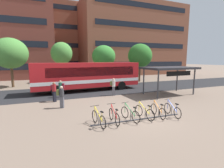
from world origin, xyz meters
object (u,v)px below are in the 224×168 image
(commuter_maroon_pack_0, at_px, (54,90))
(street_tree_1, at_px, (62,53))
(parked_bicycle_green_2, at_px, (130,114))
(parked_bicycle_blue_5, at_px, (172,110))
(street_tree_3, at_px, (140,56))
(parked_bicycle_yellow_3, at_px, (144,112))
(commuter_olive_pack_1, at_px, (113,86))
(parked_bicycle_orange_4, at_px, (158,111))
(street_tree_0, at_px, (104,56))
(parked_bicycle_yellow_0, at_px, (99,119))
(street_tree_2, at_px, (10,53))
(parked_bicycle_red_1, at_px, (114,116))
(commuter_olive_pack_2, at_px, (61,95))
(transit_shelter, at_px, (170,69))
(city_bus, at_px, (88,75))
(commuter_maroon_pack_3, at_px, (61,88))

(commuter_maroon_pack_0, height_order, street_tree_1, street_tree_1)
(parked_bicycle_green_2, distance_m, parked_bicycle_blue_5, 2.87)
(street_tree_3, bearing_deg, commuter_maroon_pack_0, -147.81)
(parked_bicycle_yellow_3, bearing_deg, commuter_olive_pack_1, -15.82)
(street_tree_1, bearing_deg, street_tree_3, -19.79)
(parked_bicycle_orange_4, relative_size, street_tree_0, 0.29)
(street_tree_1, bearing_deg, commuter_maroon_pack_0, -98.52)
(parked_bicycle_yellow_0, height_order, street_tree_2, street_tree_2)
(street_tree_3, bearing_deg, parked_bicycle_red_1, -125.74)
(parked_bicycle_red_1, height_order, street_tree_2, street_tree_2)
(commuter_olive_pack_2, bearing_deg, parked_bicycle_orange_4, -13.49)
(parked_bicycle_yellow_0, xyz_separation_m, commuter_maroon_pack_0, (-1.96, 6.31, 0.60))
(parked_bicycle_yellow_3, height_order, commuter_olive_pack_1, commuter_olive_pack_1)
(street_tree_1, height_order, street_tree_2, street_tree_2)
(parked_bicycle_red_1, height_order, commuter_maroon_pack_0, commuter_maroon_pack_0)
(parked_bicycle_yellow_0, xyz_separation_m, street_tree_0, (6.61, 18.20, 3.70))
(parked_bicycle_yellow_3, distance_m, street_tree_2, 19.21)
(transit_shelter, relative_size, commuter_olive_pack_2, 3.29)
(parked_bicycle_yellow_0, xyz_separation_m, street_tree_2, (-6.57, 16.24, 3.94))
(street_tree_0, xyz_separation_m, street_tree_2, (-13.18, -1.97, 0.24))
(parked_bicycle_blue_5, distance_m, commuter_olive_pack_2, 7.79)
(commuter_olive_pack_2, relative_size, street_tree_2, 0.26)
(commuter_olive_pack_2, bearing_deg, street_tree_1, 108.72)
(parked_bicycle_yellow_3, xyz_separation_m, commuter_maroon_pack_0, (-4.86, 6.31, 0.60))
(city_bus, bearing_deg, commuter_olive_pack_1, 112.52)
(parked_bicycle_red_1, distance_m, street_tree_0, 19.38)
(street_tree_0, bearing_deg, commuter_olive_pack_1, -104.62)
(parked_bicycle_orange_4, bearing_deg, city_bus, 16.98)
(parked_bicycle_green_2, height_order, commuter_maroon_pack_0, commuter_maroon_pack_0)
(transit_shelter, distance_m, street_tree_1, 16.78)
(parked_bicycle_orange_4, distance_m, commuter_maroon_pack_0, 8.65)
(street_tree_2, bearing_deg, parked_bicycle_blue_5, -55.45)
(transit_shelter, height_order, commuter_olive_pack_1, transit_shelter)
(parked_bicycle_blue_5, bearing_deg, parked_bicycle_red_1, 90.92)
(transit_shelter, bearing_deg, commuter_maroon_pack_3, 164.00)
(parked_bicycle_blue_5, distance_m, street_tree_2, 20.43)
(city_bus, xyz_separation_m, commuter_maroon_pack_3, (-3.17, -2.47, -0.84))
(parked_bicycle_green_2, bearing_deg, parked_bicycle_blue_5, -107.58)
(city_bus, bearing_deg, parked_bicycle_blue_5, 102.35)
(city_bus, relative_size, street_tree_3, 2.01)
(parked_bicycle_yellow_0, relative_size, parked_bicycle_yellow_3, 1.00)
(transit_shelter, height_order, street_tree_0, street_tree_0)
(parked_bicycle_yellow_0, distance_m, street_tree_3, 19.18)
(parked_bicycle_red_1, xyz_separation_m, parked_bicycle_blue_5, (3.87, -0.33, 0.00))
(city_bus, xyz_separation_m, commuter_olive_pack_1, (1.71, -3.57, -0.78))
(parked_bicycle_green_2, height_order, commuter_olive_pack_2, commuter_olive_pack_2)
(commuter_olive_pack_1, height_order, street_tree_2, street_tree_2)
(parked_bicycle_yellow_3, bearing_deg, commuter_olive_pack_2, 37.03)
(parked_bicycle_blue_5, relative_size, street_tree_1, 0.28)
(parked_bicycle_yellow_0, bearing_deg, commuter_maroon_pack_3, 1.14)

